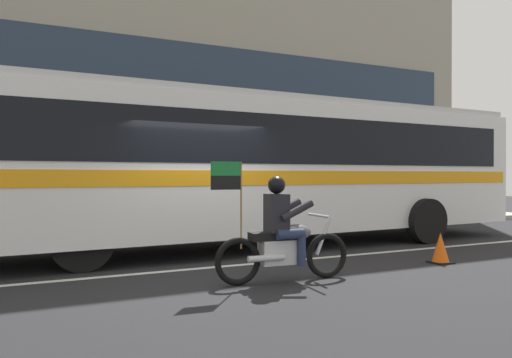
# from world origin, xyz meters

# --- Properties ---
(ground_plane) EXTENTS (60.00, 60.00, 0.00)m
(ground_plane) POSITION_xyz_m (0.00, 0.00, 0.00)
(ground_plane) COLOR black
(sidewalk_curb) EXTENTS (28.00, 3.80, 0.15)m
(sidewalk_curb) POSITION_xyz_m (0.00, 5.10, 0.07)
(sidewalk_curb) COLOR #A39E93
(sidewalk_curb) RESTS_ON ground_plane
(lane_center_stripe) EXTENTS (26.60, 0.14, 0.01)m
(lane_center_stripe) POSITION_xyz_m (0.00, -0.60, 0.00)
(lane_center_stripe) COLOR silver
(lane_center_stripe) RESTS_ON ground_plane
(transit_bus) EXTENTS (13.03, 3.13, 3.22)m
(transit_bus) POSITION_xyz_m (1.98, 1.19, 1.88)
(transit_bus) COLOR white
(transit_bus) RESTS_ON ground_plane
(motorcycle_with_rider) EXTENTS (2.19, 0.64, 1.78)m
(motorcycle_with_rider) POSITION_xyz_m (0.55, -2.10, 0.67)
(motorcycle_with_rider) COLOR black
(motorcycle_with_rider) RESTS_ON ground_plane
(traffic_cone) EXTENTS (0.36, 0.36, 0.55)m
(traffic_cone) POSITION_xyz_m (3.85, -2.00, 0.26)
(traffic_cone) COLOR #EA590F
(traffic_cone) RESTS_ON ground_plane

